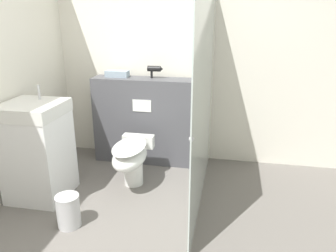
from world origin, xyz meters
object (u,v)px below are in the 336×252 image
at_px(toilet, 131,157).
at_px(waste_bin, 68,211).
at_px(hair_drier, 155,69).
at_px(sink_vanity, 38,151).

xyz_separation_m(toilet, waste_bin, (-0.33, -0.78, -0.19)).
bearing_deg(waste_bin, toilet, 67.07).
bearing_deg(hair_drier, sink_vanity, -131.36).
relative_size(toilet, waste_bin, 2.30).
relative_size(sink_vanity, waste_bin, 3.79).
distance_m(toilet, sink_vanity, 0.93).
distance_m(toilet, hair_drier, 1.08).
distance_m(hair_drier, waste_bin, 1.85).
height_order(toilet, hair_drier, hair_drier).
bearing_deg(sink_vanity, waste_bin, -39.95).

